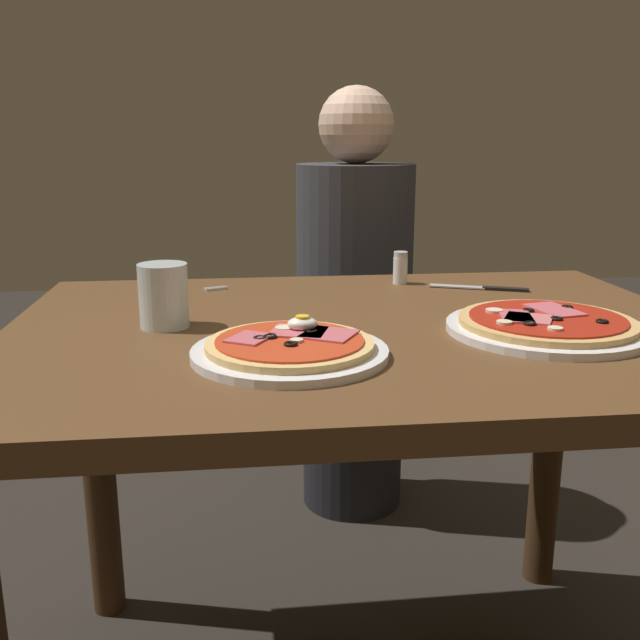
{
  "coord_description": "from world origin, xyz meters",
  "views": [
    {
      "loc": [
        -0.2,
        -1.1,
        1.05
      ],
      "look_at": [
        -0.08,
        -0.08,
        0.78
      ],
      "focal_mm": 39.83,
      "sensor_mm": 36.0,
      "label": 1
    }
  ],
  "objects_px": {
    "pizza_across_left": "(546,325)",
    "knife": "(486,288)",
    "pizza_foreground": "(290,348)",
    "salt_shaker": "(400,268)",
    "water_glass_near": "(164,300)",
    "fork": "(182,292)",
    "diner_person": "(354,317)",
    "dining_table": "(360,393)"
  },
  "relations": [
    {
      "from": "pizza_foreground",
      "to": "salt_shaker",
      "type": "height_order",
      "value": "salt_shaker"
    },
    {
      "from": "pizza_foreground",
      "to": "salt_shaker",
      "type": "bearing_deg",
      "value": 61.16
    },
    {
      "from": "salt_shaker",
      "to": "fork",
      "type": "bearing_deg",
      "value": -174.27
    },
    {
      "from": "fork",
      "to": "salt_shaker",
      "type": "bearing_deg",
      "value": 5.73
    },
    {
      "from": "water_glass_near",
      "to": "fork",
      "type": "relative_size",
      "value": 0.67
    },
    {
      "from": "dining_table",
      "to": "diner_person",
      "type": "distance_m",
      "value": 0.81
    },
    {
      "from": "pizza_across_left",
      "to": "water_glass_near",
      "type": "xyz_separation_m",
      "value": [
        -0.59,
        0.1,
        0.03
      ]
    },
    {
      "from": "knife",
      "to": "salt_shaker",
      "type": "relative_size",
      "value": 2.81
    },
    {
      "from": "pizza_foreground",
      "to": "salt_shaker",
      "type": "relative_size",
      "value": 4.09
    },
    {
      "from": "pizza_across_left",
      "to": "knife",
      "type": "height_order",
      "value": "pizza_across_left"
    },
    {
      "from": "pizza_foreground",
      "to": "pizza_across_left",
      "type": "relative_size",
      "value": 0.89
    },
    {
      "from": "water_glass_near",
      "to": "dining_table",
      "type": "bearing_deg",
      "value": -3.55
    },
    {
      "from": "pizza_foreground",
      "to": "knife",
      "type": "xyz_separation_m",
      "value": [
        0.42,
        0.4,
        -0.01
      ]
    },
    {
      "from": "pizza_across_left",
      "to": "water_glass_near",
      "type": "bearing_deg",
      "value": 170.17
    },
    {
      "from": "water_glass_near",
      "to": "fork",
      "type": "xyz_separation_m",
      "value": [
        0.01,
        0.25,
        -0.04
      ]
    },
    {
      "from": "pizza_foreground",
      "to": "diner_person",
      "type": "distance_m",
      "value": 1.02
    },
    {
      "from": "dining_table",
      "to": "salt_shaker",
      "type": "bearing_deg",
      "value": 66.74
    },
    {
      "from": "dining_table",
      "to": "salt_shaker",
      "type": "xyz_separation_m",
      "value": [
        0.14,
        0.32,
        0.15
      ]
    },
    {
      "from": "water_glass_near",
      "to": "salt_shaker",
      "type": "relative_size",
      "value": 1.53
    },
    {
      "from": "dining_table",
      "to": "diner_person",
      "type": "xyz_separation_m",
      "value": [
        0.12,
        0.8,
        -0.07
      ]
    },
    {
      "from": "water_glass_near",
      "to": "knife",
      "type": "height_order",
      "value": "water_glass_near"
    },
    {
      "from": "knife",
      "to": "pizza_foreground",
      "type": "bearing_deg",
      "value": -136.36
    },
    {
      "from": "pizza_across_left",
      "to": "diner_person",
      "type": "distance_m",
      "value": 0.92
    },
    {
      "from": "water_glass_near",
      "to": "salt_shaker",
      "type": "xyz_separation_m",
      "value": [
        0.45,
        0.3,
        -0.01
      ]
    },
    {
      "from": "pizza_foreground",
      "to": "fork",
      "type": "height_order",
      "value": "pizza_foreground"
    },
    {
      "from": "dining_table",
      "to": "water_glass_near",
      "type": "bearing_deg",
      "value": 176.45
    },
    {
      "from": "pizza_across_left",
      "to": "knife",
      "type": "distance_m",
      "value": 0.32
    },
    {
      "from": "fork",
      "to": "diner_person",
      "type": "xyz_separation_m",
      "value": [
        0.43,
        0.53,
        -0.19
      ]
    },
    {
      "from": "pizza_foreground",
      "to": "diner_person",
      "type": "height_order",
      "value": "diner_person"
    },
    {
      "from": "water_glass_near",
      "to": "fork",
      "type": "height_order",
      "value": "water_glass_near"
    },
    {
      "from": "knife",
      "to": "salt_shaker",
      "type": "height_order",
      "value": "salt_shaker"
    },
    {
      "from": "pizza_foreground",
      "to": "water_glass_near",
      "type": "xyz_separation_m",
      "value": [
        -0.19,
        0.18,
        0.03
      ]
    },
    {
      "from": "water_glass_near",
      "to": "knife",
      "type": "distance_m",
      "value": 0.65
    },
    {
      "from": "pizza_across_left",
      "to": "water_glass_near",
      "type": "relative_size",
      "value": 3.03
    },
    {
      "from": "water_glass_near",
      "to": "diner_person",
      "type": "relative_size",
      "value": 0.09
    },
    {
      "from": "dining_table",
      "to": "fork",
      "type": "xyz_separation_m",
      "value": [
        -0.31,
        0.27,
        0.12
      ]
    },
    {
      "from": "pizza_across_left",
      "to": "salt_shaker",
      "type": "xyz_separation_m",
      "value": [
        -0.14,
        0.4,
        0.02
      ]
    },
    {
      "from": "knife",
      "to": "salt_shaker",
      "type": "distance_m",
      "value": 0.18
    },
    {
      "from": "pizza_across_left",
      "to": "fork",
      "type": "bearing_deg",
      "value": 148.53
    },
    {
      "from": "pizza_foreground",
      "to": "fork",
      "type": "relative_size",
      "value": 1.81
    },
    {
      "from": "salt_shaker",
      "to": "dining_table",
      "type": "bearing_deg",
      "value": -113.26
    },
    {
      "from": "knife",
      "to": "diner_person",
      "type": "relative_size",
      "value": 0.16
    }
  ]
}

